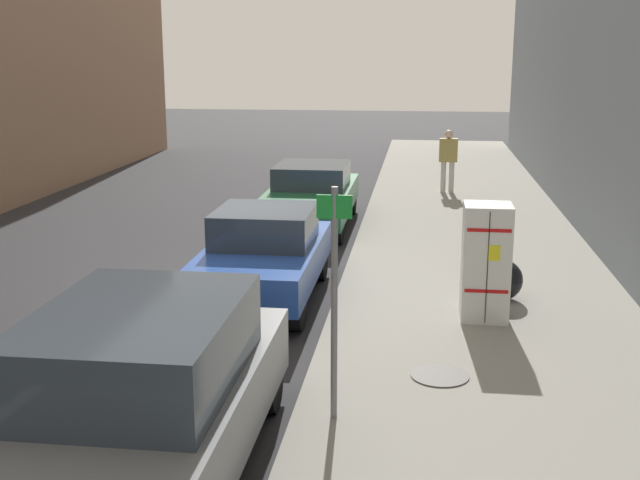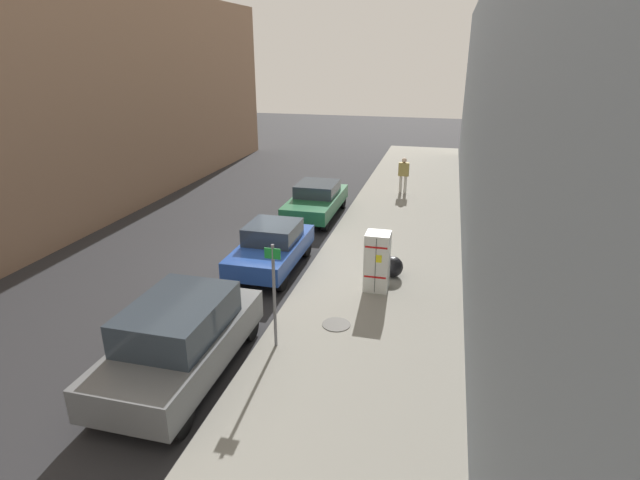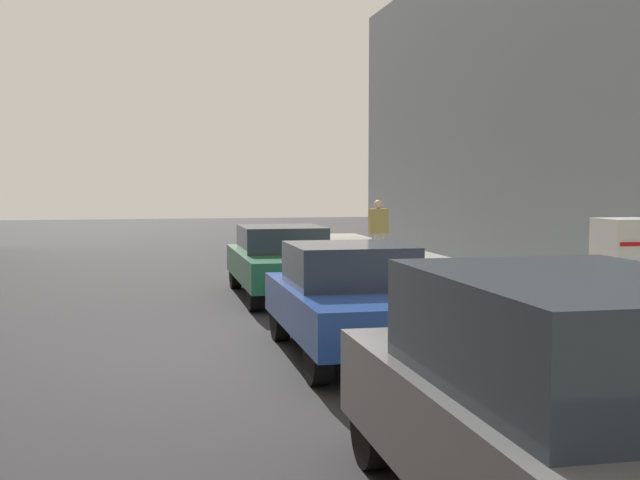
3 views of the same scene
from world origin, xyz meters
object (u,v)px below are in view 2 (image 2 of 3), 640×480
Objects in this scene: parked_suv_gray at (181,338)px; discarded_refrigerator at (377,261)px; pedestrian_walking_far at (404,173)px; parked_sedan_green at (316,200)px; trash_bag at (392,267)px; parked_hatchback_blue at (272,247)px; street_sign_post at (274,291)px.

discarded_refrigerator is at bearing -125.44° from parked_suv_gray.
pedestrian_walking_far is 0.39× the size of parked_sedan_green.
trash_bag is 3.78m from parked_hatchback_blue.
parked_sedan_green is at bearing -80.70° from street_sign_post.
parked_hatchback_blue is 0.87× the size of parked_suv_gray.
street_sign_post is at bearing 64.06° from trash_bag.
street_sign_post is 14.10m from pedestrian_walking_far.
parked_sedan_green is at bearing -90.00° from parked_suv_gray.
trash_bag is 6.64m from parked_sedan_green.
parked_hatchback_blue reaches higher than trash_bag.
trash_bag is at bearing 124.66° from parked_sedan_green.
pedestrian_walking_far reaches higher than discarded_refrigerator.
street_sign_post is (1.81, 3.49, 0.55)m from discarded_refrigerator.
parked_hatchback_blue is at bearing -69.63° from street_sign_post.
pedestrian_walking_far is at bearing -101.69° from parked_suv_gray.
street_sign_post reaches higher than trash_bag.
parked_suv_gray is at bearing -131.49° from pedestrian_walking_far.
parked_suv_gray is at bearing 90.00° from parked_sedan_green.
parked_suv_gray is at bearing 54.56° from discarded_refrigerator.
trash_bag is at bearing -115.94° from street_sign_post.
street_sign_post is 0.64× the size of parked_hatchback_blue.
discarded_refrigerator is at bearing 118.17° from parked_sedan_green.
parked_hatchback_blue reaches higher than parked_sedan_green.
street_sign_post is at bearing 62.59° from discarded_refrigerator.
trash_bag is (-2.15, -4.43, -1.08)m from street_sign_post.
street_sign_post is 4.72m from parked_hatchback_blue.
trash_bag is 9.62m from pedestrian_walking_far.
trash_bag is at bearing -123.24° from parked_suv_gray.
pedestrian_walking_far is 0.44× the size of parked_hatchback_blue.
parked_suv_gray reaches higher than trash_bag.
discarded_refrigerator is at bearing 165.68° from parked_hatchback_blue.
street_sign_post is 0.56× the size of parked_suv_gray.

